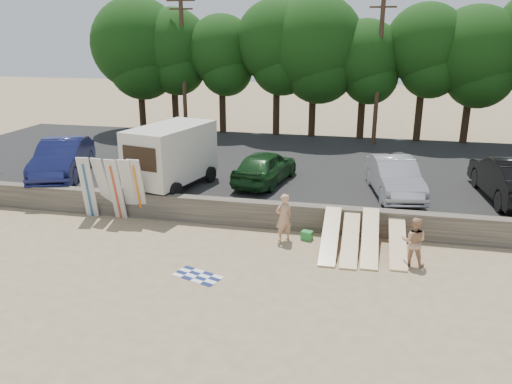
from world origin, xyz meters
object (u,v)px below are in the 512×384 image
car_1 (265,167)px  box_trailer (171,153)px  car_3 (511,178)px  beachgoer_b (414,241)px  cooler (307,235)px  beachgoer_a (284,218)px  car_0 (63,158)px  car_2 (394,177)px

car_1 → box_trailer: bearing=31.2°
car_3 → beachgoer_b: size_ratio=3.35×
car_1 → cooler: (2.43, -4.40, -1.29)m
car_1 → car_3: car_3 is taller
cooler → beachgoer_a: bearing=-146.0°
car_0 → car_2: (14.95, 0.49, -0.11)m
beachgoer_b → cooler: 3.84m
car_1 → beachgoer_b: (5.99, -5.71, -0.64)m
box_trailer → cooler: size_ratio=12.07×
car_0 → cooler: (11.83, -3.36, -1.42)m
cooler → box_trailer: bearing=169.6°
car_0 → cooler: bearing=-33.9°
beachgoer_b → cooler: size_ratio=4.27×
box_trailer → car_1: box_trailer is taller
car_1 → cooler: car_1 is taller
car_1 → cooler: bearing=129.4°
car_0 → cooler: size_ratio=13.99×
beachgoer_b → cooler: beachgoer_b is taller
box_trailer → car_2: 9.46m
car_0 → car_3: 19.48m
car_1 → beachgoer_a: (1.62, -4.68, -0.56)m
beachgoer_b → beachgoer_a: bearing=-4.2°
box_trailer → car_1: size_ratio=1.04×
beachgoer_a → cooler: bearing=163.1°
car_0 → car_1: size_ratio=1.21×
car_0 → beachgoer_b: 16.10m
car_1 → car_2: (5.55, -0.54, 0.01)m
beachgoer_a → beachgoer_b: beachgoer_a is taller
beachgoer_a → beachgoer_b: 4.49m
car_1 → beachgoer_b: car_1 is taller
car_2 → cooler: bearing=-139.5°
car_2 → beachgoer_a: (-3.93, -4.14, -0.58)m
box_trailer → car_3: box_trailer is taller
beachgoer_a → car_0: bearing=-54.6°
car_2 → cooler: 5.13m
car_0 → car_3: bearing=-15.6°
car_1 → beachgoer_b: 8.30m
car_1 → car_3: bearing=-170.7°
car_3 → beachgoer_a: 9.59m
beachgoer_a → cooler: size_ratio=4.67×
car_2 → beachgoer_b: car_2 is taller
cooler → car_2: bearing=65.7°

